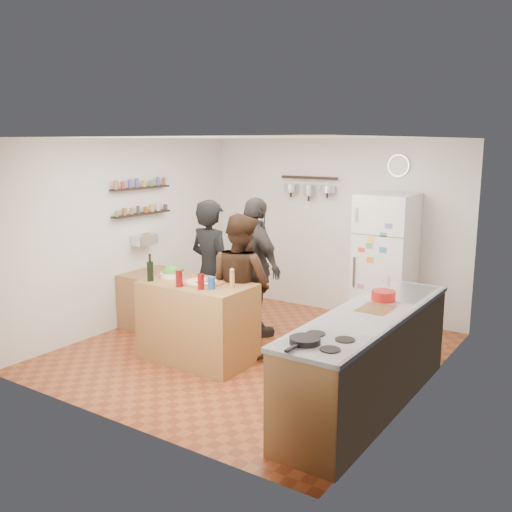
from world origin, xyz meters
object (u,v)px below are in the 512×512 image
Objects in this scene: prep_island at (198,322)px; counter_run at (368,361)px; pepper_mill at (232,280)px; salt_canister at (211,283)px; person_center at (241,285)px; wall_clock at (399,166)px; salad_bowl at (172,275)px; fridge at (385,262)px; person_left at (211,272)px; person_back at (255,268)px; skillet at (305,340)px; side_table at (151,298)px; red_bowl at (383,296)px; wine_bottle at (150,271)px.

prep_island is 0.48× the size of counter_run.
pepper_mill is 0.06× the size of counter_run.
pepper_mill is 0.23m from salt_canister.
counter_run is (1.76, 0.11, -0.52)m from salt_canister.
wall_clock reaches higher than person_center.
pepper_mill is at bearing 0.00° from salad_bowl.
person_center is (0.29, 0.44, 0.38)m from prep_island.
prep_island is 2.68m from fridge.
fridge reaches higher than person_left.
salt_canister is 0.08× the size of person_center.
fridge reaches higher than salad_bowl.
salad_bowl is 0.10× the size of counter_run.
person_back reaches higher than salad_bowl.
skillet is at bearing -79.04° from fridge.
pepper_mill reaches higher than skillet.
side_table is at bearing 152.61° from skillet.
salt_canister is 1.80m from red_bowl.
fridge reaches higher than salt_canister.
fridge reaches higher than wine_bottle.
person_back is 2.06m from red_bowl.
red_bowl is 0.13× the size of fridge.
salad_bowl is 2.83m from fridge.
person_left is 7.26× the size of skillet.
wine_bottle is 2.64m from counter_run.
wall_clock is (-0.65, 3.69, 1.21)m from skillet.
salt_canister is (0.72, -0.17, 0.04)m from salad_bowl.
salt_canister is at bearing -161.99° from red_bowl.
person_left reaches higher than skillet.
side_table is at bearing 168.89° from counter_run.
person_center is 2.25m from skillet.
person_left reaches higher than pepper_mill.
salt_canister is at bearing 102.67° from person_center.
wall_clock is at bearing 56.00° from salad_bowl.
wine_bottle reaches higher than prep_island.
salad_bowl is at bearing 89.77° from person_back.
wine_bottle is 0.99m from pepper_mill.
person_back is 2.35m from wall_clock.
fridge is (0.86, 2.24, -0.09)m from pepper_mill.
person_back is at bearing 86.70° from prep_island.
skillet is at bearing -27.39° from side_table.
salad_bowl is at bearing 166.72° from salt_canister.
fridge is 2.25× the size of side_table.
person_left is (0.23, 0.81, -0.13)m from wine_bottle.
person_center is (0.71, 0.39, -0.10)m from salad_bowl.
pepper_mill is 1.10m from person_back.
fridge is at bearing 60.16° from prep_island.
person_center is at bearing -7.86° from side_table.
wine_bottle is 0.74× the size of wall_clock.
salt_canister is 2.62m from fridge.
counter_run is 3.29× the size of side_table.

